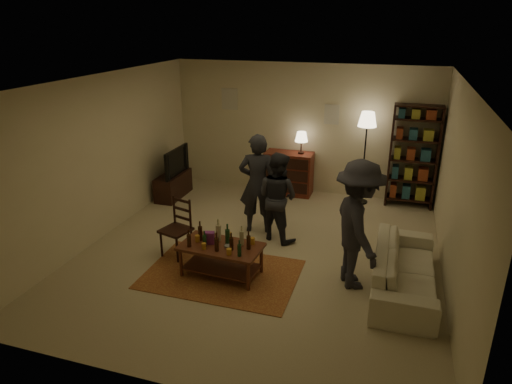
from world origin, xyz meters
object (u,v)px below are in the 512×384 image
at_px(coffee_table, 221,249).
at_px(dresser, 289,172).
at_px(person_left, 257,184).
at_px(bookshelf, 413,156).
at_px(person_right, 278,197).
at_px(dining_chair, 178,226).
at_px(tv_stand, 173,179).
at_px(floor_lamp, 367,126).
at_px(person_by_sofa, 358,225).
at_px(sofa, 405,269).

height_order(coffee_table, dresser, dresser).
relative_size(coffee_table, person_left, 0.69).
distance_m(bookshelf, person_right, 3.07).
xyz_separation_m(dresser, bookshelf, (2.44, 0.07, 0.56)).
xyz_separation_m(dining_chair, person_left, (0.93, 1.20, 0.38)).
bearing_deg(dining_chair, coffee_table, -7.72).
height_order(tv_stand, person_right, person_right).
height_order(dining_chair, bookshelf, bookshelf).
relative_size(floor_lamp, person_right, 1.22).
bearing_deg(person_by_sofa, person_left, 31.92).
xyz_separation_m(dresser, person_left, (-0.09, -1.95, 0.40)).
bearing_deg(coffee_table, dresser, 87.57).
xyz_separation_m(coffee_table, bookshelf, (2.59, 3.59, 0.62)).
relative_size(bookshelf, person_right, 1.33).
distance_m(dining_chair, sofa, 3.41).
height_order(floor_lamp, person_right, floor_lamp).
bearing_deg(dining_chair, person_left, 68.26).
xyz_separation_m(person_left, person_by_sofa, (1.81, -1.25, 0.04)).
xyz_separation_m(dining_chair, sofa, (3.41, 0.03, -0.19)).
xyz_separation_m(coffee_table, dresser, (0.15, 3.53, 0.06)).
bearing_deg(sofa, person_left, 64.86).
height_order(coffee_table, sofa, coffee_table).
bearing_deg(dresser, person_left, -92.67).
bearing_deg(person_right, bookshelf, -110.85).
bearing_deg(coffee_table, bookshelf, 54.23).
xyz_separation_m(floor_lamp, person_left, (-1.62, -1.88, -0.71)).
xyz_separation_m(dresser, floor_lamp, (1.53, -0.06, 1.11)).
height_order(person_left, person_right, person_left).
bearing_deg(dining_chair, sofa, 16.49).
distance_m(coffee_table, dresser, 3.53).
bearing_deg(sofa, dining_chair, 90.54).
height_order(tv_stand, bookshelf, bookshelf).
height_order(dining_chair, sofa, dining_chair).
height_order(coffee_table, dining_chair, dining_chair).
xyz_separation_m(tv_stand, person_left, (2.16, -1.03, 0.49)).
xyz_separation_m(dining_chair, dresser, (1.02, 3.15, -0.02)).
height_order(dining_chair, person_left, person_left).
distance_m(dining_chair, bookshelf, 4.75).
bearing_deg(floor_lamp, person_by_sofa, -86.54).
bearing_deg(dresser, person_by_sofa, -61.74).
distance_m(bookshelf, floor_lamp, 1.07).
distance_m(dining_chair, person_left, 1.56).
relative_size(dresser, bookshelf, 0.67).
height_order(coffee_table, tv_stand, tv_stand).
height_order(coffee_table, person_left, person_left).
distance_m(coffee_table, floor_lamp, 4.02).
xyz_separation_m(bookshelf, person_by_sofa, (-0.72, -3.26, -0.12)).
bearing_deg(dining_chair, person_by_sofa, 14.90).
height_order(sofa, person_left, person_left).
bearing_deg(person_left, coffee_table, 74.62).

